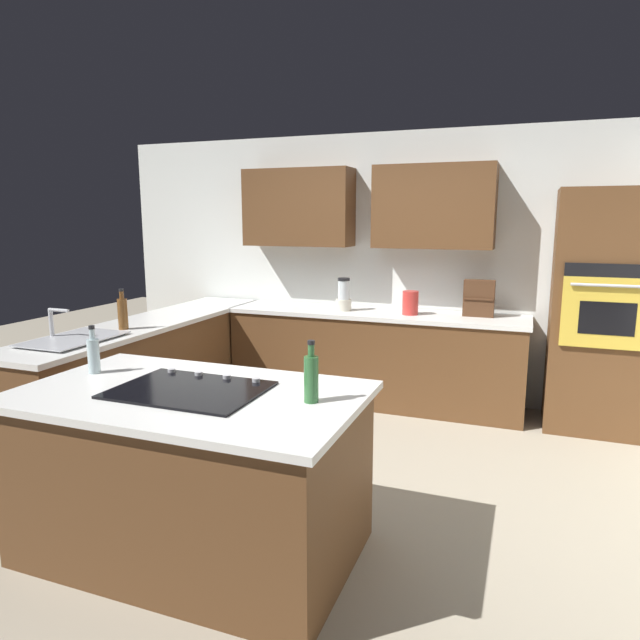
% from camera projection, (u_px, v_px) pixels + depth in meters
% --- Properties ---
extents(ground_plane, '(14.00, 14.00, 0.00)m').
position_uv_depth(ground_plane, '(321.00, 478.00, 3.87)').
color(ground_plane, '#9E937F').
extents(wall_back, '(6.00, 0.44, 2.60)m').
position_uv_depth(wall_back, '(387.00, 252.00, 5.51)').
color(wall_back, silver).
rests_on(wall_back, ground).
extents(lower_cabinets_back, '(2.80, 0.60, 0.86)m').
position_uv_depth(lower_cabinets_back, '(374.00, 359.00, 5.41)').
color(lower_cabinets_back, brown).
rests_on(lower_cabinets_back, ground).
extents(countertop_back, '(2.84, 0.64, 0.04)m').
position_uv_depth(countertop_back, '(375.00, 314.00, 5.33)').
color(countertop_back, silver).
rests_on(countertop_back, lower_cabinets_back).
extents(lower_cabinets_side, '(0.60, 2.90, 0.86)m').
position_uv_depth(lower_cabinets_side, '(151.00, 373.00, 4.93)').
color(lower_cabinets_side, brown).
rests_on(lower_cabinets_side, ground).
extents(countertop_side, '(0.64, 2.94, 0.04)m').
position_uv_depth(countertop_side, '(148.00, 323.00, 4.85)').
color(countertop_side, silver).
rests_on(countertop_side, lower_cabinets_side).
extents(island_base, '(1.71, 0.99, 0.86)m').
position_uv_depth(island_base, '(193.00, 476.00, 2.97)').
color(island_base, brown).
rests_on(island_base, ground).
extents(island_top, '(1.79, 1.07, 0.04)m').
position_uv_depth(island_top, '(189.00, 395.00, 2.89)').
color(island_top, silver).
rests_on(island_top, island_base).
extents(wall_oven, '(0.80, 0.66, 2.02)m').
position_uv_depth(wall_oven, '(602.00, 312.00, 4.62)').
color(wall_oven, brown).
rests_on(wall_oven, ground).
extents(sink_unit, '(0.46, 0.70, 0.23)m').
position_uv_depth(sink_unit, '(73.00, 338.00, 4.06)').
color(sink_unit, '#515456').
rests_on(sink_unit, countertop_side).
extents(cooktop, '(0.76, 0.56, 0.03)m').
position_uv_depth(cooktop, '(190.00, 389.00, 2.89)').
color(cooktop, black).
rests_on(cooktop, island_top).
extents(blender, '(0.15, 0.15, 0.32)m').
position_uv_depth(blender, '(344.00, 297.00, 5.37)').
color(blender, beige).
rests_on(blender, countertop_back).
extents(spice_rack, '(0.27, 0.11, 0.33)m').
position_uv_depth(spice_rack, '(479.00, 298.00, 5.04)').
color(spice_rack, '#472B19').
rests_on(spice_rack, countertop_back).
extents(kettle, '(0.15, 0.15, 0.22)m').
position_uv_depth(kettle, '(410.00, 303.00, 5.15)').
color(kettle, red).
rests_on(kettle, countertop_back).
extents(dish_soap_bottle, '(0.08, 0.08, 0.33)m').
position_uv_depth(dish_soap_bottle, '(123.00, 313.00, 4.46)').
color(dish_soap_bottle, brown).
rests_on(dish_soap_bottle, countertop_side).
extents(oil_bottle, '(0.07, 0.07, 0.28)m').
position_uv_depth(oil_bottle, '(94.00, 354.00, 3.20)').
color(oil_bottle, silver).
rests_on(oil_bottle, island_top).
extents(second_bottle, '(0.07, 0.07, 0.31)m').
position_uv_depth(second_bottle, '(311.00, 377.00, 2.69)').
color(second_bottle, '#336B38').
rests_on(second_bottle, island_top).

